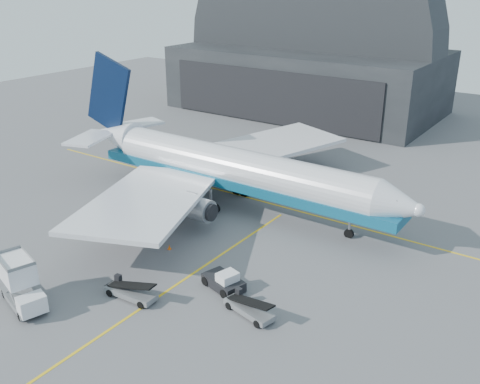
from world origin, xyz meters
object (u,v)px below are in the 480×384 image
Objects in this scene: belt_loader_a at (131,291)px; belt_loader_b at (249,308)px; catering_truck at (20,283)px; pushback_tug at (224,281)px; airliner at (226,167)px.

belt_loader_a is 1.02× the size of belt_loader_b.
catering_truck reaches higher than pushback_tug.
belt_loader_b is at bearing 47.14° from catering_truck.
airliner is 7.55× the size of catering_truck.
belt_loader_b is (14.85, -17.16, -3.99)m from airliner.
belt_loader_a is 10.26m from belt_loader_b.
airliner is at bearing 103.77° from catering_truck.
belt_loader_a is (6.59, 5.78, -1.42)m from catering_truck.
airliner is 9.14× the size of belt_loader_a.
catering_truck is 8.88m from belt_loader_a.
pushback_tug is at bearing 41.28° from belt_loader_a.
catering_truck is 1.23× the size of belt_loader_b.
belt_loader_b is at bearing -49.13° from airliner.
belt_loader_b is (3.90, -1.95, -0.09)m from pushback_tug.
airliner is at bearing 143.67° from belt_loader_b.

